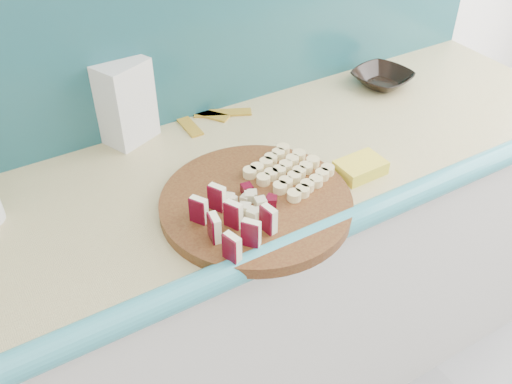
{
  "coord_description": "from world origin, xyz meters",
  "views": [
    {
      "loc": [
        -0.36,
        0.51,
        1.73
      ],
      "look_at": [
        0.14,
        1.34,
        0.96
      ],
      "focal_mm": 40.0,
      "sensor_mm": 36.0,
      "label": 1
    }
  ],
  "objects": [
    {
      "name": "apple_chunks",
      "position": [
        0.12,
        1.34,
        0.95
      ],
      "size": [
        0.07,
        0.07,
        0.02
      ],
      "color": "beige",
      "rests_on": "cutting_board"
    },
    {
      "name": "backsplash",
      "position": [
        0.1,
        1.79,
        1.16
      ],
      "size": [
        2.2,
        0.02,
        0.5
      ],
      "primitive_type": "cube",
      "color": "teal",
      "rests_on": "kitchen_counter"
    },
    {
      "name": "apple_wedges",
      "position": [
        0.04,
        1.28,
        0.97
      ],
      "size": [
        0.14,
        0.19,
        0.06
      ],
      "color": "#FDF7CB",
      "rests_on": "cutting_board"
    },
    {
      "name": "sponge",
      "position": [
        0.43,
        1.33,
        0.93
      ],
      "size": [
        0.12,
        0.08,
        0.03
      ],
      "primitive_type": "cube",
      "rotation": [
        0.0,
        0.0,
        0.02
      ],
      "color": "gold",
      "rests_on": "kitchen_counter"
    },
    {
      "name": "brown_bowl",
      "position": [
        0.77,
        1.65,
        0.93
      ],
      "size": [
        0.2,
        0.2,
        0.04
      ],
      "primitive_type": "imported",
      "rotation": [
        0.0,
        0.0,
        0.23
      ],
      "color": "black",
      "rests_on": "kitchen_counter"
    },
    {
      "name": "kitchen_counter",
      "position": [
        0.1,
        1.5,
        0.46
      ],
      "size": [
        2.2,
        0.63,
        0.91
      ],
      "color": "silver",
      "rests_on": "ground"
    },
    {
      "name": "banana_peel",
      "position": [
        0.22,
        1.76,
        0.91
      ],
      "size": [
        0.21,
        0.18,
        0.01
      ],
      "rotation": [
        0.0,
        0.0,
        0.42
      ],
      "color": "gold",
      "rests_on": "kitchen_counter"
    },
    {
      "name": "banana_slices",
      "position": [
        0.26,
        1.38,
        0.95
      ],
      "size": [
        0.19,
        0.19,
        0.02
      ],
      "color": "beige",
      "rests_on": "cutting_board"
    },
    {
      "name": "flour_bag",
      "position": [
        0.01,
        1.76,
        1.02
      ],
      "size": [
        0.15,
        0.13,
        0.22
      ],
      "primitive_type": "cube",
      "rotation": [
        0.0,
        0.0,
        0.4
      ],
      "color": "silver",
      "rests_on": "kitchen_counter"
    },
    {
      "name": "cutting_board",
      "position": [
        0.14,
        1.34,
        0.92
      ],
      "size": [
        0.54,
        0.54,
        0.03
      ],
      "primitive_type": "cylinder",
      "rotation": [
        0.0,
        0.0,
        0.32
      ],
      "color": "#401C0D",
      "rests_on": "kitchen_counter"
    }
  ]
}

